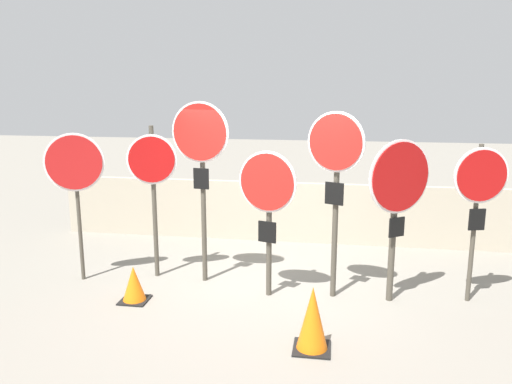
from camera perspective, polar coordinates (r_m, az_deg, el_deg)
The scene contains 11 objects.
ground_plane at distance 7.29m, azimuth 1.19°, elevation -10.68°, with size 40.00×40.00×0.00m, color gray.
fence_back at distance 9.17m, azimuth 3.10°, elevation -2.29°, with size 8.41×0.12×1.10m.
stop_sign_0 at distance 7.49m, azimuth -19.99°, elevation 2.26°, with size 0.79×0.31×2.18m.
stop_sign_1 at distance 7.35m, azimuth -11.75°, elevation 2.12°, with size 0.71×0.19×2.26m.
stop_sign_2 at distance 7.01m, azimuth -6.32°, elevation 4.46°, with size 0.84×0.19×2.61m.
stop_sign_3 at distance 6.53m, azimuth 1.34°, elevation -0.41°, with size 0.79×0.26×2.00m.
stop_sign_4 at distance 6.51m, azimuth 9.08°, elevation 2.85°, with size 0.73×0.33×2.50m.
stop_sign_5 at distance 6.59m, azimuth 15.95°, elevation 0.12°, with size 0.80×0.56×2.17m.
stop_sign_6 at distance 6.93m, azimuth 24.17°, elevation 0.24°, with size 0.70×0.21×2.10m.
traffic_cone_0 at distance 6.92m, azimuth -13.79°, elevation -10.17°, with size 0.37×0.37×0.49m.
traffic_cone_1 at distance 5.57m, azimuth 6.47°, elevation -14.19°, with size 0.41×0.41×0.72m.
Camera 1 is at (0.92, -6.66, 2.80)m, focal length 35.00 mm.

